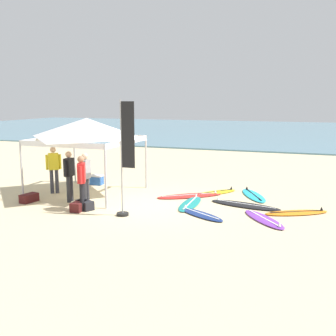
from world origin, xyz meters
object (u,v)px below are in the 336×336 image
at_px(person_black, 69,173).
at_px(canopy_tent, 87,128).
at_px(surfboard_teal, 190,204).
at_px(surfboard_cyan, 253,195).
at_px(gear_bag_on_sand, 79,206).
at_px(surfboard_red, 190,196).
at_px(person_yellow, 54,167).
at_px(cooler_box, 97,180).
at_px(surfboard_purple, 264,219).
at_px(person_grey, 85,175).
at_px(surfboard_yellow, 216,192).
at_px(surfboard_navy, 201,214).
at_px(person_red, 82,179).
at_px(banner_flag, 125,163).
at_px(surfboard_orange, 297,213).
at_px(surfboard_black, 245,205).
at_px(gear_bag_near_tent, 85,205).
at_px(gear_bag_by_pole, 29,198).

bearing_deg(person_black, canopy_tent, 92.17).
relative_size(surfboard_teal, surfboard_cyan, 0.97).
bearing_deg(surfboard_cyan, gear_bag_on_sand, -142.14).
xyz_separation_m(surfboard_red, person_yellow, (-4.82, -1.20, 0.95)).
relative_size(surfboard_red, cooler_box, 4.62).
height_order(surfboard_purple, person_grey, person_grey).
height_order(surfboard_yellow, cooler_box, cooler_box).
bearing_deg(person_yellow, gear_bag_on_sand, -39.13).
bearing_deg(surfboard_cyan, surfboard_navy, -110.82).
bearing_deg(surfboard_yellow, person_red, -132.51).
bearing_deg(person_red, banner_flag, -2.58).
bearing_deg(surfboard_orange, surfboard_black, 167.71).
bearing_deg(canopy_tent, person_black, -87.83).
distance_m(surfboard_black, surfboard_purple, 1.58).
height_order(surfboard_teal, surfboard_red, same).
bearing_deg(person_yellow, gear_bag_near_tent, -34.69).
xyz_separation_m(surfboard_purple, surfboard_cyan, (-0.70, 2.82, -0.00)).
relative_size(surfboard_cyan, person_red, 1.23).
xyz_separation_m(surfboard_black, person_grey, (-4.89, -1.62, 0.95)).
relative_size(surfboard_black, banner_flag, 0.72).
bearing_deg(banner_flag, gear_bag_by_pole, 174.77).
xyz_separation_m(surfboard_teal, person_yellow, (-5.15, -0.14, 0.95)).
bearing_deg(person_black, gear_bag_near_tent, -34.17).
height_order(person_red, gear_bag_by_pole, person_red).
relative_size(surfboard_orange, banner_flag, 0.59).
height_order(surfboard_yellow, gear_bag_by_pole, gear_bag_by_pole).
height_order(surfboard_navy, person_red, person_red).
relative_size(banner_flag, gear_bag_near_tent, 5.67).
xyz_separation_m(person_red, gear_bag_by_pole, (-2.24, 0.28, -0.85)).
height_order(surfboard_orange, person_grey, person_grey).
height_order(surfboard_orange, cooler_box, cooler_box).
bearing_deg(canopy_tent, surfboard_navy, -16.08).
bearing_deg(surfboard_purple, gear_bag_by_pole, -175.61).
distance_m(surfboard_teal, gear_bag_on_sand, 3.56).
bearing_deg(banner_flag, canopy_tent, 140.15).
relative_size(canopy_tent, person_grey, 1.95).
distance_m(surfboard_yellow, surfboard_red, 1.08).
height_order(surfboard_black, surfboard_teal, same).
distance_m(surfboard_navy, person_yellow, 5.96).
bearing_deg(surfboard_orange, banner_flag, -157.46).
bearing_deg(person_grey, surfboard_purple, 2.41).
bearing_deg(surfboard_navy, surfboard_yellow, 94.80).
xyz_separation_m(surfboard_black, person_red, (-4.65, -2.25, 0.95)).
bearing_deg(person_black, surfboard_yellow, 33.52).
relative_size(surfboard_black, surfboard_teal, 1.20).
height_order(surfboard_yellow, surfboard_red, same).
relative_size(surfboard_orange, surfboard_yellow, 1.16).
relative_size(surfboard_black, surfboard_purple, 1.29).
height_order(person_black, gear_bag_by_pole, person_black).
distance_m(surfboard_orange, gear_bag_on_sand, 6.65).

